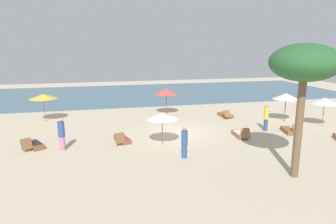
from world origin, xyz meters
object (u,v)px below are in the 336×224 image
lounger_5 (289,131)px  palm_0 (305,65)px  umbrella_2 (166,91)px  umbrella_3 (162,116)px  umbrella_4 (286,96)px  person_0 (266,117)px  lounger_4 (34,145)px  surfboard (270,109)px  lounger_2 (226,115)px  lounger_3 (122,139)px  umbrella_1 (43,96)px  person_1 (62,134)px  lounger_0 (240,134)px  umbrella_0 (325,101)px  person_2 (184,143)px

lounger_5 → palm_0: 8.82m
umbrella_2 → umbrella_3: bearing=-104.6°
umbrella_4 → person_0: umbrella_4 is taller
lounger_4 → surfboard: lounger_4 is taller
lounger_2 → lounger_5: size_ratio=1.00×
umbrella_3 → lounger_3: (-2.28, 1.14, -1.60)m
lounger_3 → umbrella_3: bearing=-26.5°
umbrella_1 → person_1: size_ratio=1.14×
lounger_0 → palm_0: size_ratio=0.28×
umbrella_1 → palm_0: 18.52m
umbrella_1 → umbrella_0: bearing=-17.1°
palm_0 → lounger_2: bearing=81.8°
umbrella_4 → lounger_3: bearing=-169.9°
lounger_3 → person_2: 4.59m
lounger_0 → lounger_5: bearing=1.2°
lounger_2 → person_1: 13.41m
lounger_0 → person_2: (-4.56, -2.74, 0.66)m
umbrella_4 → lounger_5: umbrella_4 is taller
umbrella_0 → person_2: umbrella_0 is taller
umbrella_0 → surfboard: bearing=94.5°
umbrella_0 → lounger_4: umbrella_0 is taller
lounger_0 → lounger_4: bearing=176.5°
umbrella_1 → person_2: umbrella_1 is taller
umbrella_0 → person_2: size_ratio=1.28×
umbrella_3 → lounger_2: 8.88m
lounger_5 → palm_0: palm_0 is taller
lounger_0 → palm_0: (-0.33, -6.13, 4.85)m
umbrella_2 → lounger_0: size_ratio=1.33×
umbrella_3 → person_2: umbrella_3 is taller
umbrella_2 → lounger_4: (-9.34, -6.52, -1.82)m
umbrella_1 → lounger_2: size_ratio=1.21×
umbrella_0 → umbrella_2: bearing=148.5°
umbrella_2 → umbrella_0: bearing=-31.5°
umbrella_1 → person_1: (1.94, -7.22, -1.02)m
umbrella_1 → person_2: bearing=-49.9°
lounger_4 → person_0: person_0 is taller
umbrella_1 → lounger_4: 6.64m
umbrella_4 → lounger_0: (-5.16, -2.96, -1.80)m
umbrella_0 → umbrella_4: 2.66m
lounger_3 → umbrella_4: bearing=10.1°
palm_0 → umbrella_3: bearing=130.8°
umbrella_2 → palm_0: bearing=-77.8°
lounger_2 → lounger_3: lounger_3 is taller
umbrella_0 → person_2: bearing=-161.9°
lounger_5 → lounger_4: bearing=177.6°
umbrella_3 → lounger_0: 5.50m
lounger_5 → palm_0: size_ratio=0.30×
person_0 → umbrella_2: bearing=131.5°
umbrella_3 → person_1: umbrella_3 is taller
person_2 → umbrella_1: bearing=130.1°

